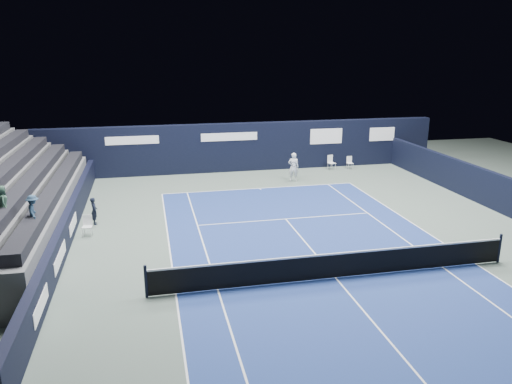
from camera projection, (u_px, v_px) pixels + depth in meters
ground at (317, 256)px, 19.13m from camera, size 48.00×48.00×0.00m
court_surface at (336, 278)px, 17.25m from camera, size 10.97×23.77×0.01m
enclosure_wall_right at (491, 190)px, 24.81m from camera, size 0.30×22.00×1.80m
folding_chair_back_a at (331, 160)px, 32.83m from camera, size 0.52×0.54×0.95m
folding_chair_back_b at (350, 162)px, 33.03m from camera, size 0.37×0.36×0.83m
line_judge_chair at (87, 224)px, 21.09m from camera, size 0.44×0.42×0.89m
line_judge at (94, 211)px, 22.45m from camera, size 0.40×0.51×1.25m
court_markings at (336, 278)px, 17.25m from camera, size 11.03×23.83×0.00m
tennis_net at (336, 265)px, 17.11m from camera, size 12.90×0.10×1.10m
back_sponsor_wall at (244, 147)px, 32.32m from camera, size 26.00×0.63×3.10m
side_barrier_left at (69, 225)px, 20.73m from camera, size 0.33×22.00×1.20m
tennis_player at (293, 167)px, 29.80m from camera, size 0.71×0.89×1.73m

